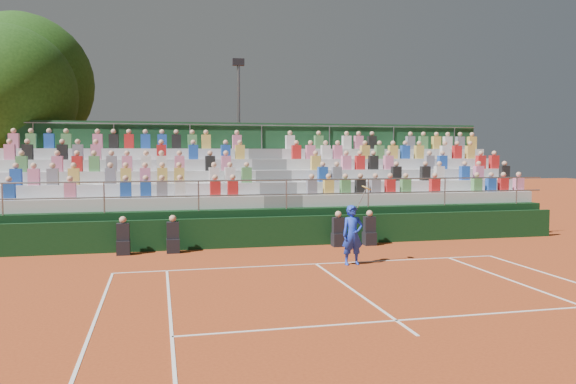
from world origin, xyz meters
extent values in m
plane|color=#A6421B|center=(0.00, 0.00, 0.00)|extent=(90.00, 90.00, 0.00)
cube|color=white|center=(0.00, 0.00, 0.01)|extent=(11.00, 0.06, 0.01)
cube|color=white|center=(0.00, -3.20, 0.01)|extent=(0.06, 6.40, 0.01)
cube|color=white|center=(0.00, -5.49, 0.01)|extent=(8.22, 0.06, 0.01)
cube|color=black|center=(0.00, 3.20, 0.50)|extent=(20.00, 0.15, 1.00)
cube|color=black|center=(-5.38, 2.75, 0.22)|extent=(0.40, 0.40, 0.44)
cube|color=black|center=(-5.38, 2.75, 0.70)|extent=(0.38, 0.25, 0.55)
sphere|color=tan|center=(-5.38, 2.75, 1.08)|extent=(0.22, 0.22, 0.22)
cube|color=black|center=(-3.88, 2.75, 0.22)|extent=(0.40, 0.40, 0.44)
cube|color=black|center=(-3.88, 2.75, 0.70)|extent=(0.38, 0.25, 0.55)
sphere|color=tan|center=(-3.88, 2.75, 1.08)|extent=(0.22, 0.22, 0.22)
cube|color=black|center=(1.55, 2.75, 0.22)|extent=(0.40, 0.40, 0.44)
cube|color=black|center=(1.55, 2.75, 0.70)|extent=(0.38, 0.25, 0.55)
sphere|color=tan|center=(1.55, 2.75, 1.08)|extent=(0.22, 0.22, 0.22)
cube|color=black|center=(2.67, 2.75, 0.22)|extent=(0.40, 0.40, 0.44)
cube|color=black|center=(2.67, 2.75, 0.70)|extent=(0.38, 0.25, 0.55)
sphere|color=tan|center=(2.67, 2.75, 1.08)|extent=(0.22, 0.22, 0.22)
cube|color=black|center=(0.00, 6.30, 0.60)|extent=(20.00, 5.20, 1.20)
cube|color=#BCBEC1|center=(-5.35, 4.62, 1.41)|extent=(9.30, 0.85, 0.42)
cube|color=#BCBEC1|center=(5.35, 4.62, 1.41)|extent=(9.30, 0.85, 0.42)
cube|color=slate|center=(0.00, 4.62, 1.41)|extent=(1.40, 0.85, 0.42)
cube|color=#BCBEC1|center=(-5.35, 5.47, 1.83)|extent=(9.30, 0.85, 0.42)
cube|color=#BCBEC1|center=(5.35, 5.47, 1.83)|extent=(9.30, 0.85, 0.42)
cube|color=slate|center=(0.00, 5.47, 1.83)|extent=(1.40, 0.85, 0.42)
cube|color=#BCBEC1|center=(-5.35, 6.33, 2.25)|extent=(9.30, 0.85, 0.42)
cube|color=#BCBEC1|center=(5.35, 6.33, 2.25)|extent=(9.30, 0.85, 0.42)
cube|color=slate|center=(0.00, 6.33, 2.25)|extent=(1.40, 0.85, 0.42)
cube|color=#BCBEC1|center=(-5.35, 7.17, 2.67)|extent=(9.30, 0.85, 0.42)
cube|color=#BCBEC1|center=(5.35, 7.17, 2.67)|extent=(9.30, 0.85, 0.42)
cube|color=slate|center=(0.00, 7.17, 2.67)|extent=(1.40, 0.85, 0.42)
cube|color=#BCBEC1|center=(-5.35, 8.03, 3.09)|extent=(9.30, 0.85, 0.42)
cube|color=#BCBEC1|center=(5.35, 8.03, 3.09)|extent=(9.30, 0.85, 0.42)
cube|color=slate|center=(0.00, 8.03, 3.09)|extent=(1.40, 0.85, 0.42)
cube|color=#194224|center=(0.00, 8.55, 2.20)|extent=(20.00, 0.12, 4.40)
cylinder|color=gray|center=(0.00, 3.75, 2.20)|extent=(20.00, 0.05, 0.05)
cylinder|color=gray|center=(0.00, 8.45, 4.30)|extent=(20.00, 0.05, 0.05)
cube|color=#1E4CB2|center=(-8.97, 4.47, 1.90)|extent=(0.36, 0.24, 0.56)
cube|color=pink|center=(-7.12, 4.47, 1.90)|extent=(0.36, 0.24, 0.56)
cube|color=#1E4CB2|center=(-5.37, 4.47, 1.90)|extent=(0.36, 0.24, 0.56)
cube|color=#1E4CB2|center=(-4.71, 4.47, 1.90)|extent=(0.36, 0.24, 0.56)
cube|color=slate|center=(-4.18, 4.47, 1.90)|extent=(0.36, 0.24, 0.56)
cube|color=silver|center=(-3.57, 4.47, 1.90)|extent=(0.36, 0.24, 0.56)
cube|color=red|center=(-2.37, 4.47, 1.90)|extent=(0.36, 0.24, 0.56)
cube|color=red|center=(-1.76, 4.47, 1.90)|extent=(0.36, 0.24, 0.56)
cube|color=#1E4CB2|center=(-8.95, 5.32, 2.32)|extent=(0.36, 0.24, 0.56)
cube|color=pink|center=(-8.39, 5.32, 2.32)|extent=(0.36, 0.24, 0.56)
cube|color=slate|center=(-7.79, 5.32, 2.32)|extent=(0.36, 0.24, 0.56)
cube|color=gold|center=(-7.12, 5.32, 2.32)|extent=(0.36, 0.24, 0.56)
cube|color=slate|center=(-5.91, 5.32, 2.32)|extent=(0.36, 0.24, 0.56)
cube|color=gold|center=(-5.40, 5.32, 2.32)|extent=(0.36, 0.24, 0.56)
cube|color=pink|center=(-4.75, 5.32, 2.32)|extent=(0.36, 0.24, 0.56)
cube|color=gold|center=(-4.16, 5.32, 2.32)|extent=(0.36, 0.24, 0.56)
cube|color=gold|center=(-3.57, 5.32, 2.32)|extent=(0.36, 0.24, 0.56)
cube|color=silver|center=(-2.33, 5.32, 2.32)|extent=(0.36, 0.24, 0.56)
cube|color=silver|center=(-1.75, 5.32, 2.32)|extent=(0.36, 0.24, 0.56)
cube|color=#4C8C4C|center=(-1.14, 5.32, 2.32)|extent=(0.36, 0.24, 0.56)
cube|color=#4C8C4C|center=(-8.94, 6.17, 2.74)|extent=(0.36, 0.24, 0.56)
cube|color=pink|center=(-7.78, 6.17, 2.74)|extent=(0.36, 0.24, 0.56)
cube|color=red|center=(-7.11, 6.17, 2.74)|extent=(0.36, 0.24, 0.56)
cube|color=#4C8C4C|center=(-6.53, 6.17, 2.74)|extent=(0.36, 0.24, 0.56)
cube|color=slate|center=(-5.94, 6.17, 2.74)|extent=(0.36, 0.24, 0.56)
cube|color=pink|center=(-5.39, 6.17, 2.74)|extent=(0.36, 0.24, 0.56)
cube|color=silver|center=(-4.72, 6.17, 2.74)|extent=(0.36, 0.24, 0.56)
cube|color=silver|center=(-4.17, 6.17, 2.74)|extent=(0.36, 0.24, 0.56)
cube|color=pink|center=(-3.52, 6.17, 2.74)|extent=(0.36, 0.24, 0.56)
cube|color=black|center=(-2.39, 6.17, 2.74)|extent=(0.36, 0.24, 0.56)
cube|color=pink|center=(-1.79, 6.17, 2.74)|extent=(0.36, 0.24, 0.56)
cube|color=pink|center=(-9.51, 7.02, 3.16)|extent=(0.36, 0.24, 0.56)
cube|color=black|center=(-8.92, 7.02, 3.16)|extent=(0.36, 0.24, 0.56)
cube|color=black|center=(-7.73, 7.02, 3.16)|extent=(0.36, 0.24, 0.56)
cube|color=slate|center=(-7.19, 7.02, 3.16)|extent=(0.36, 0.24, 0.56)
cube|color=pink|center=(-6.55, 7.02, 3.16)|extent=(0.36, 0.24, 0.56)
cube|color=red|center=(-4.16, 7.02, 3.16)|extent=(0.36, 0.24, 0.56)
cube|color=#1E4CB2|center=(-2.96, 7.02, 3.16)|extent=(0.36, 0.24, 0.56)
cube|color=#1E4CB2|center=(-1.70, 7.02, 3.16)|extent=(0.36, 0.24, 0.56)
cube|color=gold|center=(-1.14, 7.02, 3.16)|extent=(0.36, 0.24, 0.56)
cube|color=pink|center=(-9.56, 7.88, 3.58)|extent=(0.36, 0.24, 0.56)
cube|color=#4C8C4C|center=(-8.96, 7.88, 3.58)|extent=(0.36, 0.24, 0.56)
cube|color=#1E4CB2|center=(-8.32, 7.88, 3.58)|extent=(0.36, 0.24, 0.56)
cube|color=#4C8C4C|center=(-7.71, 7.88, 3.58)|extent=(0.36, 0.24, 0.56)
cube|color=pink|center=(-6.56, 7.88, 3.58)|extent=(0.36, 0.24, 0.56)
cube|color=black|center=(-5.97, 7.88, 3.58)|extent=(0.36, 0.24, 0.56)
cube|color=red|center=(-5.39, 7.88, 3.58)|extent=(0.36, 0.24, 0.56)
cube|color=#1E4CB2|center=(-4.77, 7.88, 3.58)|extent=(0.36, 0.24, 0.56)
cube|color=#1E4CB2|center=(-4.13, 7.88, 3.58)|extent=(0.36, 0.24, 0.56)
cube|color=black|center=(-3.57, 7.88, 3.58)|extent=(0.36, 0.24, 0.56)
cube|color=#4C8C4C|center=(-2.94, 7.88, 3.58)|extent=(0.36, 0.24, 0.56)
cube|color=gold|center=(-2.39, 7.88, 3.58)|extent=(0.36, 0.24, 0.56)
cube|color=pink|center=(-1.14, 7.88, 3.58)|extent=(0.36, 0.24, 0.56)
cube|color=slate|center=(1.11, 4.47, 1.90)|extent=(0.36, 0.24, 0.56)
cube|color=gold|center=(1.74, 4.47, 1.90)|extent=(0.36, 0.24, 0.56)
cube|color=#4C8C4C|center=(2.38, 4.47, 1.90)|extent=(0.36, 0.24, 0.56)
cube|color=black|center=(2.96, 4.47, 1.90)|extent=(0.36, 0.24, 0.56)
cube|color=slate|center=(3.55, 4.47, 1.90)|extent=(0.36, 0.24, 0.56)
cube|color=red|center=(4.14, 4.47, 1.90)|extent=(0.36, 0.24, 0.56)
cube|color=#4C8C4C|center=(4.77, 4.47, 1.90)|extent=(0.36, 0.24, 0.56)
cube|color=red|center=(5.97, 4.47, 1.90)|extent=(0.36, 0.24, 0.56)
cube|color=#4C8C4C|center=(7.75, 4.47, 1.90)|extent=(0.36, 0.24, 0.56)
cube|color=#1E4CB2|center=(8.37, 4.47, 1.90)|extent=(0.36, 0.24, 0.56)
cube|color=red|center=(8.91, 4.47, 1.90)|extent=(0.36, 0.24, 0.56)
cube|color=pink|center=(9.59, 4.47, 1.90)|extent=(0.36, 0.24, 0.56)
cube|color=#1E4CB2|center=(1.77, 5.32, 2.32)|extent=(0.36, 0.24, 0.56)
cube|color=slate|center=(2.32, 5.32, 2.32)|extent=(0.36, 0.24, 0.56)
cube|color=black|center=(4.76, 5.32, 2.32)|extent=(0.36, 0.24, 0.56)
cube|color=black|center=(5.99, 5.32, 2.32)|extent=(0.36, 0.24, 0.56)
cube|color=silver|center=(6.60, 5.32, 2.32)|extent=(0.36, 0.24, 0.56)
cube|color=#1E4CB2|center=(7.71, 5.32, 2.32)|extent=(0.36, 0.24, 0.56)
cube|color=pink|center=(8.34, 5.32, 2.32)|extent=(0.36, 0.24, 0.56)
cube|color=black|center=(9.52, 5.32, 2.32)|extent=(0.36, 0.24, 0.56)
cube|color=gold|center=(1.73, 6.17, 2.74)|extent=(0.36, 0.24, 0.56)
cube|color=pink|center=(2.99, 6.17, 2.74)|extent=(0.36, 0.24, 0.56)
cube|color=red|center=(3.57, 6.17, 2.74)|extent=(0.36, 0.24, 0.56)
cube|color=black|center=(4.14, 6.17, 2.74)|extent=(0.36, 0.24, 0.56)
cube|color=pink|center=(4.79, 6.17, 2.74)|extent=(0.36, 0.24, 0.56)
cube|color=slate|center=(6.60, 6.17, 2.74)|extent=(0.36, 0.24, 0.56)
cube|color=#1E4CB2|center=(7.18, 6.17, 2.74)|extent=(0.36, 0.24, 0.56)
cube|color=red|center=(8.96, 6.17, 2.74)|extent=(0.36, 0.24, 0.56)
cube|color=red|center=(9.59, 6.17, 2.74)|extent=(0.36, 0.24, 0.56)
cube|color=red|center=(1.16, 7.02, 3.16)|extent=(0.36, 0.24, 0.56)
cube|color=pink|center=(1.75, 7.02, 3.16)|extent=(0.36, 0.24, 0.56)
cube|color=silver|center=(2.40, 7.02, 3.16)|extent=(0.36, 0.24, 0.56)
cube|color=pink|center=(2.91, 7.02, 3.16)|extent=(0.36, 0.24, 0.56)
cube|color=gold|center=(4.10, 7.02, 3.16)|extent=(0.36, 0.24, 0.56)
cube|color=#4C8C4C|center=(4.75, 7.02, 3.16)|extent=(0.36, 0.24, 0.56)
cube|color=gold|center=(5.35, 7.02, 3.16)|extent=(0.36, 0.24, 0.56)
cube|color=#1E4CB2|center=(5.91, 7.02, 3.16)|extent=(0.36, 0.24, 0.56)
cube|color=gold|center=(6.55, 7.02, 3.16)|extent=(0.36, 0.24, 0.56)
cube|color=silver|center=(7.75, 7.02, 3.16)|extent=(0.36, 0.24, 0.56)
cube|color=red|center=(8.33, 7.02, 3.16)|extent=(0.36, 0.24, 0.56)
cube|color=gold|center=(8.96, 7.02, 3.16)|extent=(0.36, 0.24, 0.56)
cube|color=silver|center=(1.10, 7.88, 3.58)|extent=(0.36, 0.24, 0.56)
cube|color=#4C8C4C|center=(2.35, 7.88, 3.58)|extent=(0.36, 0.24, 0.56)
cube|color=silver|center=(3.59, 7.88, 3.58)|extent=(0.36, 0.24, 0.56)
cube|color=pink|center=(4.13, 7.88, 3.58)|extent=(0.36, 0.24, 0.56)
cube|color=black|center=(4.74, 7.88, 3.58)|extent=(0.36, 0.24, 0.56)
cube|color=slate|center=(6.54, 7.88, 3.58)|extent=(0.36, 0.24, 0.56)
cube|color=#4C8C4C|center=(7.16, 7.88, 3.58)|extent=(0.36, 0.24, 0.56)
cube|color=gold|center=(7.79, 7.88, 3.58)|extent=(0.36, 0.24, 0.56)
cube|color=silver|center=(8.34, 7.88, 3.58)|extent=(0.36, 0.24, 0.56)
cube|color=slate|center=(8.96, 7.88, 3.58)|extent=(0.36, 0.24, 0.56)
cube|color=gold|center=(9.55, 7.88, 3.58)|extent=(0.36, 0.24, 0.56)
imported|color=blue|center=(0.98, -0.30, 0.84)|extent=(0.62, 0.42, 1.68)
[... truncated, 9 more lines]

